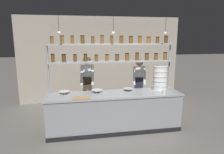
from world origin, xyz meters
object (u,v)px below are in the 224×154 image
(container_stack, at_px, (160,78))
(prep_bowl_near_left, at_px, (128,90))
(chef_left, at_px, (88,83))
(chef_center, at_px, (139,83))
(prep_bowl_center_front, at_px, (97,91))
(serving_cup_front, at_px, (164,92))
(spice_shelf_unit, at_px, (113,54))
(prep_bowl_center_back, at_px, (64,93))
(cutting_board, at_px, (81,98))

(container_stack, distance_m, prep_bowl_near_left, 0.88)
(chef_left, bearing_deg, chef_center, 7.65)
(chef_center, height_order, prep_bowl_center_front, chef_center)
(prep_bowl_center_front, xyz_separation_m, serving_cup_front, (1.55, -0.39, 0.02))
(prep_bowl_center_front, bearing_deg, spice_shelf_unit, 23.69)
(prep_bowl_near_left, xyz_separation_m, serving_cup_front, (0.76, -0.42, 0.02))
(spice_shelf_unit, height_order, serving_cup_front, spice_shelf_unit)
(container_stack, distance_m, prep_bowl_center_back, 2.40)
(prep_bowl_center_front, bearing_deg, prep_bowl_center_back, 177.85)
(chef_left, bearing_deg, container_stack, -11.26)
(chef_left, relative_size, serving_cup_front, 16.12)
(prep_bowl_near_left, height_order, prep_bowl_center_front, prep_bowl_center_front)
(chef_center, xyz_separation_m, cutting_board, (-1.65, -1.05, -0.02))
(chef_left, distance_m, prep_bowl_near_left, 1.17)
(cutting_board, distance_m, serving_cup_front, 1.93)
(spice_shelf_unit, relative_size, prep_bowl_center_back, 12.63)
(chef_left, distance_m, serving_cup_front, 2.03)
(prep_bowl_near_left, relative_size, prep_bowl_center_back, 0.98)
(prep_bowl_near_left, height_order, serving_cup_front, serving_cup_front)
(chef_left, xyz_separation_m, prep_bowl_center_front, (0.18, -0.68, -0.06))
(prep_bowl_center_back, bearing_deg, cutting_board, -47.85)
(cutting_board, bearing_deg, prep_bowl_center_front, 45.90)
(prep_bowl_center_front, relative_size, prep_bowl_center_back, 1.08)
(container_stack, xyz_separation_m, serving_cup_front, (-0.07, -0.42, -0.25))
(chef_center, distance_m, cutting_board, 1.96)
(spice_shelf_unit, relative_size, chef_center, 1.87)
(spice_shelf_unit, bearing_deg, prep_bowl_center_back, -172.56)
(prep_bowl_center_front, height_order, prep_bowl_center_back, prep_bowl_center_front)
(spice_shelf_unit, height_order, chef_center, spice_shelf_unit)
(chef_left, xyz_separation_m, prep_bowl_center_back, (-0.58, -0.65, -0.06))
(cutting_board, height_order, prep_bowl_near_left, prep_bowl_near_left)
(prep_bowl_near_left, bearing_deg, prep_bowl_center_back, -179.88)
(chef_left, relative_size, chef_center, 1.06)
(chef_center, distance_m, prep_bowl_center_back, 2.13)
(container_stack, xyz_separation_m, prep_bowl_center_back, (-2.39, -0.00, -0.27))
(spice_shelf_unit, relative_size, prep_bowl_near_left, 12.87)
(chef_center, bearing_deg, prep_bowl_center_front, -141.67)
(chef_center, xyz_separation_m, serving_cup_front, (0.28, -1.05, 0.02))
(container_stack, height_order, prep_bowl_near_left, container_stack)
(container_stack, xyz_separation_m, prep_bowl_center_front, (-1.62, -0.03, -0.27))
(chef_left, distance_m, prep_bowl_center_back, 0.88)
(prep_bowl_near_left, xyz_separation_m, prep_bowl_center_back, (-1.55, -0.00, 0.00))
(container_stack, relative_size, prep_bowl_center_back, 2.45)
(cutting_board, distance_m, prep_bowl_center_front, 0.55)
(spice_shelf_unit, distance_m, chef_left, 1.13)
(chef_left, height_order, serving_cup_front, chef_left)
(chef_left, bearing_deg, prep_bowl_center_front, -66.41)
(prep_bowl_near_left, height_order, prep_bowl_center_back, prep_bowl_center_back)
(serving_cup_front, bearing_deg, container_stack, 80.03)
(container_stack, distance_m, serving_cup_front, 0.49)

